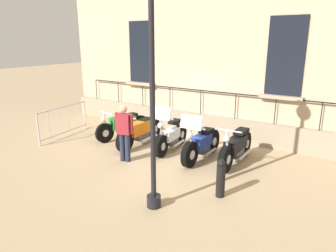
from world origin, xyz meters
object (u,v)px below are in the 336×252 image
motorcycle_white (171,137)px  motorcycle_black (236,148)px  motorcycle_orange (140,131)px  motorcycle_blue (201,144)px  pedestrian_standing (124,130)px  bollard (221,178)px  motorcycle_green (123,125)px  lamppost (152,55)px  crowd_barrier (64,120)px

motorcycle_white → motorcycle_black: size_ratio=0.92×
motorcycle_orange → motorcycle_blue: (0.03, 2.16, -0.01)m
motorcycle_black → motorcycle_orange: bearing=-85.2°
motorcycle_black → pedestrian_standing: 3.01m
motorcycle_blue → bollard: size_ratio=2.39×
motorcycle_blue → pedestrian_standing: size_ratio=1.27×
motorcycle_green → bollard: bearing=66.2°
lamppost → pedestrian_standing: size_ratio=3.03×
motorcycle_black → bollard: (1.93, 0.41, -0.01)m
motorcycle_blue → pedestrian_standing: (1.24, -1.68, 0.44)m
lamppost → pedestrian_standing: 3.28m
motorcycle_green → motorcycle_orange: 0.97m
bollard → pedestrian_standing: (-0.40, -2.98, 0.46)m
motorcycle_orange → motorcycle_blue: size_ratio=1.09×
motorcycle_green → bollard: 4.81m
bollard → lamppost: bearing=-40.0°
crowd_barrier → bollard: (0.95, 6.17, -0.15)m
motorcycle_white → crowd_barrier: size_ratio=0.87×
motorcycle_green → motorcycle_orange: (0.27, 0.93, 0.01)m
motorcycle_blue → lamppost: lamppost is taller
motorcycle_orange → lamppost: (2.78, 2.53, 2.51)m
pedestrian_standing → motorcycle_black: bearing=120.8°
lamppost → bollard: size_ratio=5.68×
lamppost → bollard: lamppost is taller
motorcycle_green → motorcycle_white: motorcycle_white is taller
lamppost → pedestrian_standing: (-1.51, -2.05, -2.07)m
motorcycle_blue → motorcycle_black: (-0.29, 0.89, -0.01)m
motorcycle_white → lamppost: bearing=26.9°
motorcycle_black → pedestrian_standing: (1.52, -2.56, 0.45)m
motorcycle_green → motorcycle_orange: motorcycle_orange is taller
bollard → motorcycle_green: bearing=-113.8°
motorcycle_blue → bollard: (1.64, 1.30, -0.02)m
motorcycle_black → crowd_barrier: bearing=-80.4°
bollard → pedestrian_standing: pedestrian_standing is taller
motorcycle_green → motorcycle_white: size_ratio=1.10×
lamppost → pedestrian_standing: lamppost is taller
motorcycle_black → bollard: 1.97m
motorcycle_blue → motorcycle_green: bearing=-95.6°
crowd_barrier → motorcycle_blue: bearing=98.0°
motorcycle_black → lamppost: bearing=-9.6°
motorcycle_white → crowd_barrier: bearing=-77.5°
bollard → pedestrian_standing: bearing=-97.7°
bollard → pedestrian_standing: size_ratio=0.53×
motorcycle_white → motorcycle_blue: bearing=82.2°
crowd_barrier → motorcycle_green: bearing=119.1°
motorcycle_green → crowd_barrier: size_ratio=0.96×
motorcycle_orange → motorcycle_black: motorcycle_black is taller
motorcycle_green → motorcycle_orange: bearing=73.8°
pedestrian_standing → bollard: bearing=82.3°
motorcycle_green → motorcycle_orange: size_ratio=0.97×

